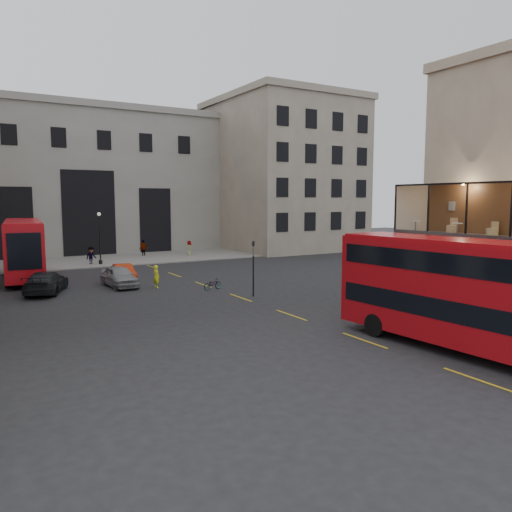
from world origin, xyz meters
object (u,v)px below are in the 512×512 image
pedestrian_a (19,272)px  car_a (119,277)px  car_b (124,272)px  car_c (46,282)px  bus_far (24,246)px  cafe_chair_c (491,231)px  cafe_table_mid (457,227)px  pedestrian_c (143,248)px  pedestrian_d (189,248)px  street_lamp_b (100,242)px  bus_near (466,290)px  pedestrian_b (91,256)px  cafe_table_far (416,225)px  cafe_chair_b (493,232)px  cafe_chair_d (452,229)px  cyclist (156,276)px  bicycle (213,284)px  traffic_light_near (253,261)px  traffic_light_far (5,251)px

pedestrian_a → car_a: bearing=-39.4°
car_b → car_c: size_ratio=0.74×
bus_far → cafe_chair_c: bearing=-53.0°
bus_far → cafe_table_mid: 33.48m
pedestrian_c → pedestrian_d: bearing=131.5°
cafe_chair_c → car_b: bearing=121.6°
street_lamp_b → bus_near: (6.50, -37.50, 0.35)m
car_b → pedestrian_b: pedestrian_b is taller
bus_near → cafe_table_far: 9.17m
car_a → pedestrian_c: (7.98, 18.74, 0.18)m
pedestrian_a → pedestrian_d: 21.67m
cafe_table_mid → cafe_chair_b: bearing=-27.2°
pedestrian_c → pedestrian_d: (4.78, -2.24, -0.05)m
cafe_table_mid → cafe_chair_d: (1.65, 1.62, -0.20)m
pedestrian_d → cafe_chair_b: 37.35m
car_c → cafe_chair_b: size_ratio=6.83×
car_b → cyclist: cyclist is taller
bus_near → bicycle: (-2.77, 19.28, -2.33)m
bus_near → cafe_chair_c: 8.32m
bus_far → pedestrian_c: 17.58m
cafe_chair_d → bus_near: bearing=-137.8°
car_c → cafe_table_mid: (18.43, -19.69, 4.29)m
car_c → bicycle: bearing=177.5°
bicycle → cafe_chair_b: bearing=-162.7°
cafe_chair_c → cafe_chair_d: bearing=104.2°
car_c → cafe_table_mid: bearing=154.4°
pedestrian_d → pedestrian_a: bearing=113.1°
pedestrian_c → cafe_chair_b: (7.08, -39.31, 3.87)m
cafe_chair_b → cafe_chair_c: cafe_chair_b is taller
bus_near → cafe_table_mid: cafe_table_mid is taller
cyclist → traffic_light_near: bearing=-157.5°
cyclist → cafe_table_mid: bearing=-160.2°
cafe_table_mid → cafe_table_far: 2.99m
bicycle → cafe_chair_c: (9.88, -15.49, 4.42)m
cafe_chair_c → pedestrian_a: bearing=129.5°
pedestrian_b → cafe_chair_b: 37.47m
traffic_light_near → bus_far: (-12.55, 16.33, 0.32)m
traffic_light_near → pedestrian_d: (5.93, 24.97, -1.51)m
cyclist → pedestrian_b: pedestrian_b is taller
traffic_light_far → bus_near: 35.11m
car_a → pedestrian_c: 20.37m
car_a → cafe_chair_c: size_ratio=6.08×
traffic_light_near → cyclist: (-4.54, 6.66, -1.57)m
cafe_table_far → cafe_chair_c: size_ratio=0.96×
bus_far → pedestrian_d: size_ratio=6.82×
pedestrian_b → cafe_table_mid: bearing=-97.5°
bicycle → car_c: bearing=52.5°
traffic_light_far → pedestrian_d: 21.91m
bicycle → pedestrian_d: 22.39m
cafe_table_far → cafe_chair_d: bearing=-41.0°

